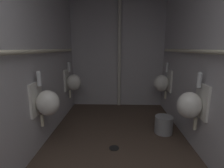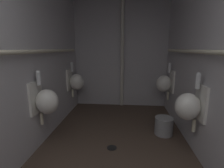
{
  "view_description": "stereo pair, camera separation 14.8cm",
  "coord_description": "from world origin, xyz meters",
  "px_view_note": "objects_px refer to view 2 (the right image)",
  "views": [
    {
      "loc": [
        0.0,
        -0.13,
        1.38
      ],
      "look_at": [
        -0.08,
        2.48,
        0.82
      ],
      "focal_mm": 26.65,
      "sensor_mm": 36.0,
      "label": 1
    },
    {
      "loc": [
        0.15,
        -0.13,
        1.38
      ],
      "look_at": [
        -0.08,
        2.48,
        0.82
      ],
      "focal_mm": 26.65,
      "sensor_mm": 36.0,
      "label": 2
    }
  ],
  "objects_px": {
    "urinal_left_far": "(76,81)",
    "urinal_right_mid": "(189,106)",
    "urinal_left_mid": "(46,101)",
    "floor_drain": "(112,148)",
    "urinal_right_far": "(165,83)",
    "standpipe_back_wall": "(122,49)",
    "waste_bin": "(164,126)"
  },
  "relations": [
    {
      "from": "urinal_left_far",
      "to": "urinal_right_mid",
      "type": "relative_size",
      "value": 1.0
    },
    {
      "from": "urinal_left_mid",
      "to": "floor_drain",
      "type": "bearing_deg",
      "value": 3.16
    },
    {
      "from": "urinal_right_far",
      "to": "standpipe_back_wall",
      "type": "distance_m",
      "value": 1.22
    },
    {
      "from": "urinal_left_mid",
      "to": "waste_bin",
      "type": "distance_m",
      "value": 1.86
    },
    {
      "from": "urinal_right_far",
      "to": "floor_drain",
      "type": "xyz_separation_m",
      "value": [
        -0.97,
        -1.28,
        -0.68
      ]
    },
    {
      "from": "urinal_right_far",
      "to": "waste_bin",
      "type": "distance_m",
      "value": 0.99
    },
    {
      "from": "urinal_right_far",
      "to": "urinal_left_far",
      "type": "bearing_deg",
      "value": 179.57
    },
    {
      "from": "standpipe_back_wall",
      "to": "floor_drain",
      "type": "height_order",
      "value": "standpipe_back_wall"
    },
    {
      "from": "urinal_left_far",
      "to": "urinal_right_mid",
      "type": "xyz_separation_m",
      "value": [
        1.86,
        -1.37,
        0.0
      ]
    },
    {
      "from": "standpipe_back_wall",
      "to": "waste_bin",
      "type": "bearing_deg",
      "value": -60.8
    },
    {
      "from": "urinal_left_far",
      "to": "waste_bin",
      "type": "height_order",
      "value": "urinal_left_far"
    },
    {
      "from": "urinal_right_mid",
      "to": "standpipe_back_wall",
      "type": "bearing_deg",
      "value": 115.58
    },
    {
      "from": "standpipe_back_wall",
      "to": "floor_drain",
      "type": "distance_m",
      "value": 2.23
    },
    {
      "from": "urinal_right_mid",
      "to": "urinal_right_far",
      "type": "relative_size",
      "value": 1.0
    },
    {
      "from": "urinal_left_mid",
      "to": "floor_drain",
      "type": "height_order",
      "value": "urinal_left_mid"
    },
    {
      "from": "standpipe_back_wall",
      "to": "floor_drain",
      "type": "relative_size",
      "value": 19.06
    },
    {
      "from": "urinal_left_mid",
      "to": "urinal_right_mid",
      "type": "distance_m",
      "value": 1.86
    },
    {
      "from": "urinal_left_mid",
      "to": "standpipe_back_wall",
      "type": "height_order",
      "value": "standpipe_back_wall"
    },
    {
      "from": "urinal_left_far",
      "to": "waste_bin",
      "type": "relative_size",
      "value": 2.59
    },
    {
      "from": "floor_drain",
      "to": "waste_bin",
      "type": "xyz_separation_m",
      "value": [
        0.81,
        0.47,
        0.14
      ]
    },
    {
      "from": "standpipe_back_wall",
      "to": "urinal_left_far",
      "type": "bearing_deg",
      "value": -153.58
    },
    {
      "from": "floor_drain",
      "to": "waste_bin",
      "type": "distance_m",
      "value": 0.95
    },
    {
      "from": "urinal_right_far",
      "to": "standpipe_back_wall",
      "type": "bearing_deg",
      "value": 150.76
    },
    {
      "from": "urinal_left_mid",
      "to": "urinal_right_far",
      "type": "distance_m",
      "value": 2.29
    },
    {
      "from": "urinal_left_far",
      "to": "standpipe_back_wall",
      "type": "bearing_deg",
      "value": 26.42
    },
    {
      "from": "floor_drain",
      "to": "waste_bin",
      "type": "height_order",
      "value": "waste_bin"
    },
    {
      "from": "urinal_left_far",
      "to": "floor_drain",
      "type": "relative_size",
      "value": 5.39
    },
    {
      "from": "urinal_left_far",
      "to": "urinal_right_far",
      "type": "distance_m",
      "value": 1.86
    },
    {
      "from": "urinal_left_mid",
      "to": "waste_bin",
      "type": "height_order",
      "value": "urinal_left_mid"
    },
    {
      "from": "standpipe_back_wall",
      "to": "urinal_right_far",
      "type": "bearing_deg",
      "value": -29.24
    },
    {
      "from": "urinal_right_mid",
      "to": "floor_drain",
      "type": "height_order",
      "value": "urinal_right_mid"
    },
    {
      "from": "urinal_left_mid",
      "to": "urinal_left_far",
      "type": "relative_size",
      "value": 1.0
    }
  ]
}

